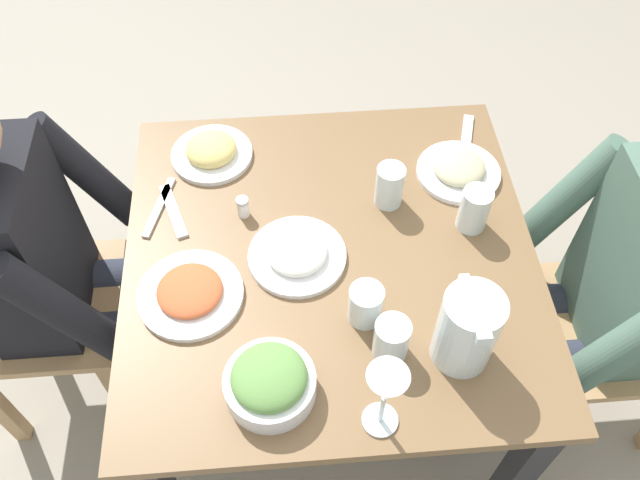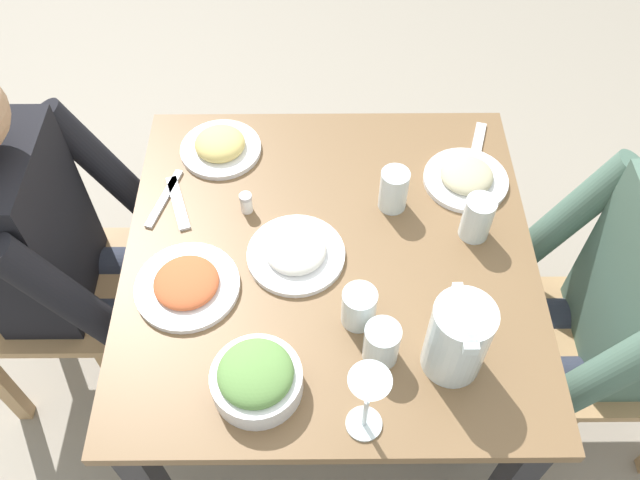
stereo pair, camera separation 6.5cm
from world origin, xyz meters
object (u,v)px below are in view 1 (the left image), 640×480
chair_far (4,298)px  water_glass_far_right (474,209)px  salad_bowl (270,382)px  plate_rice_curry (190,292)px  salt_shaker (243,207)px  diner_far (67,260)px  plate_beans (459,170)px  dining_table (330,282)px  plate_yoghurt (297,253)px  plate_fries (211,151)px  water_glass_near_left (390,186)px  water_glass_near_right (391,339)px  wine_glass (386,390)px  water_pitcher (467,329)px  diner_near (601,286)px  water_glass_far_left (366,304)px

chair_far → water_glass_far_right: (-0.04, -1.17, 0.29)m
salad_bowl → water_glass_far_right: (0.38, -0.48, 0.01)m
chair_far → plate_rice_curry: (-0.19, -0.53, 0.25)m
salad_bowl → salt_shaker: salad_bowl is taller
chair_far → water_glass_far_right: chair_far is taller
diner_far → plate_beans: (0.12, -0.97, 0.11)m
dining_table → chair_far: bearing=83.3°
plate_yoghurt → plate_fries: plate_fries is taller
plate_beans → water_glass_near_left: size_ratio=1.88×
plate_fries → water_glass_near_right: 0.69m
water_glass_near_left → wine_glass: 0.56m
chair_far → wine_glass: wine_glass is taller
water_pitcher → salt_shaker: (0.40, 0.43, -0.07)m
plate_beans → water_glass_near_right: 0.53m
diner_far → plate_yoghurt: bearing=-100.6°
plate_yoghurt → diner_near: bearing=-95.9°
chair_far → wine_glass: (-0.50, -0.89, 0.38)m
diner_far → salad_bowl: bearing=-130.8°
water_glass_near_right → wine_glass: wine_glass is taller
salad_bowl → plate_fries: bearing=11.0°
water_glass_far_right → dining_table: bearing=99.8°
salad_bowl → salt_shaker: 0.45m
water_pitcher → plate_yoghurt: water_pitcher is taller
water_pitcher → plate_yoghurt: (0.26, 0.31, -0.08)m
water_glass_near_left → diner_near: bearing=-114.9°
dining_table → salt_shaker: (0.13, 0.19, 0.15)m
dining_table → salt_shaker: 0.28m
diner_near → plate_beans: bearing=44.8°
plate_yoghurt → plate_beans: bearing=-61.6°
water_pitcher → plate_fries: (0.59, 0.51, -0.08)m
water_pitcher → plate_fries: size_ratio=0.92×
diner_near → water_pitcher: size_ratio=6.15×
chair_far → plate_beans: size_ratio=4.21×
water_pitcher → water_glass_near_left: (0.41, 0.09, -0.04)m
water_pitcher → water_glass_near_left: size_ratio=1.72×
salt_shaker → plate_fries: bearing=21.8°
water_glass_far_left → water_glass_near_left: water_glass_near_left is taller
diner_far → salt_shaker: size_ratio=21.63×
plate_yoghurt → plate_rice_curry: bearing=109.5°
chair_far → plate_beans: 1.21m
water_glass_near_right → water_glass_near_left: bearing=-7.6°
plate_beans → wine_glass: wine_glass is taller
chair_far → salt_shaker: size_ratio=16.17×
water_glass_near_right → water_glass_far_left: size_ratio=1.06×
dining_table → plate_fries: 0.45m
dining_table → water_glass_near_right: bearing=-159.0°
water_glass_far_left → salad_bowl: bearing=127.1°
plate_fries → water_glass_near_left: water_glass_near_left is taller
salad_bowl → plate_fries: salad_bowl is taller
water_glass_near_right → salad_bowl: bearing=105.6°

